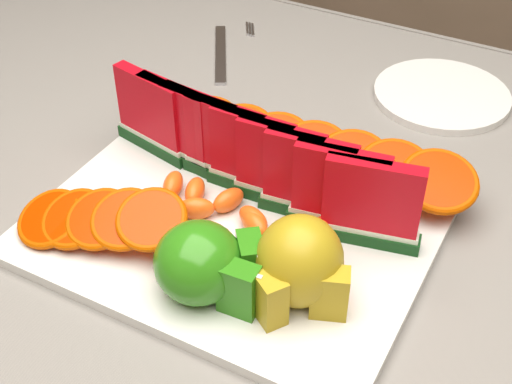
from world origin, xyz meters
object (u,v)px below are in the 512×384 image
(platter, at_px, (231,230))
(pear_cluster, at_px, (299,265))
(side_plate, at_px, (442,95))
(fork, at_px, (224,51))
(apple_cluster, at_px, (206,265))

(platter, height_order, pear_cluster, pear_cluster)
(side_plate, bearing_deg, pear_cluster, -91.73)
(fork, bearing_deg, platter, -58.60)
(pear_cluster, relative_size, side_plate, 0.49)
(pear_cluster, bearing_deg, side_plate, 88.27)
(pear_cluster, relative_size, fork, 0.58)
(side_plate, relative_size, fork, 1.19)
(apple_cluster, bearing_deg, pear_cluster, 24.15)
(apple_cluster, height_order, pear_cluster, pear_cluster)
(side_plate, distance_m, fork, 0.32)
(pear_cluster, bearing_deg, platter, 152.78)
(pear_cluster, bearing_deg, apple_cluster, -155.85)
(platter, distance_m, pear_cluster, 0.12)
(platter, height_order, side_plate, platter)
(side_plate, xyz_separation_m, fork, (-0.32, -0.03, -0.00))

